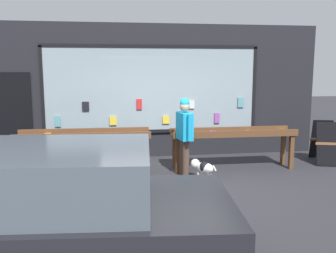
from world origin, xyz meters
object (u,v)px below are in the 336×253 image
Objects in this scene: small_dog at (203,167)px; display_table_left at (84,139)px; sandwich_board_sign at (324,141)px; parked_car at (42,212)px; display_table_right at (233,137)px; person_browsing at (185,132)px.

display_table_left is at bearing 33.82° from small_dog.
sandwich_board_sign is 6.96m from parked_car.
parked_car reaches higher than display_table_left.
display_table_right is 1.69× the size of person_browsing.
display_table_right is at bearing 54.64° from parked_car.
small_dog is at bearing -147.26° from sandwich_board_sign.
display_table_left reaches higher than small_dog.
sandwich_board_sign is (2.28, 0.21, -0.22)m from display_table_right.
parked_car is at bearing 102.42° from small_dog.
display_table_right is at bearing -89.71° from small_dog.
parked_car is (-0.15, -3.90, -0.01)m from display_table_left.
display_table_left is 2.50m from small_dog.
display_table_left is 5.40× the size of small_dog.
person_browsing is 4.06m from parked_car.
display_table_right reaches higher than small_dog.
sandwich_board_sign is 0.24× the size of parked_car.
display_table_left is 2.81× the size of sandwich_board_sign.
small_dog is at bearing -16.54° from display_table_left.
parked_car is (-2.16, -3.43, -0.19)m from person_browsing.
display_table_right is at bearing -158.24° from sandwich_board_sign.
person_browsing is at bearing 62.90° from parked_car.
person_browsing reaches higher than small_dog.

